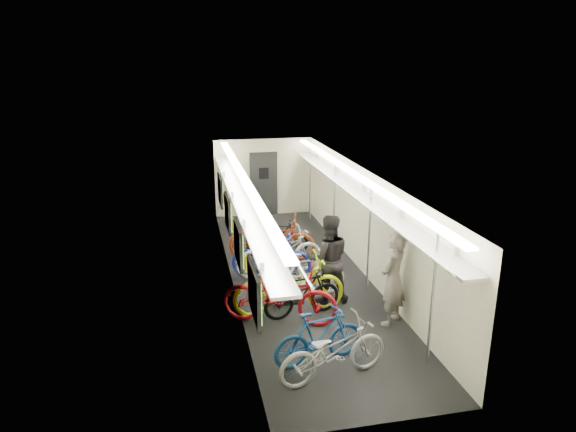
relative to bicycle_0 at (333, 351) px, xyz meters
name	(u,v)px	position (x,y,z in m)	size (l,w,h in m)	color
train_car_shell	(277,199)	(-0.01, 4.57, 1.18)	(10.00, 10.00, 10.00)	black
bicycle_0	(333,351)	(0.00, 0.00, 0.00)	(0.63, 1.82, 0.95)	#A4A4A9
bicycle_1	(319,337)	(-0.11, 0.45, -0.01)	(0.44, 1.56, 0.94)	navy
bicycle_2	(279,295)	(-0.48, 1.87, 0.09)	(0.75, 2.16, 1.13)	maroon
bicycle_3	(302,293)	(0.00, 2.06, -0.01)	(0.44, 1.55, 0.93)	black
bicycle_4	(289,286)	(-0.22, 2.22, 0.09)	(0.76, 2.17, 1.14)	#DBEE16
bicycle_5	(307,275)	(0.28, 2.79, 0.03)	(0.47, 1.68, 1.01)	white
bicycle_6	(280,252)	(-0.04, 4.10, 0.06)	(0.71, 2.03, 1.07)	silver
bicycle_7	(271,256)	(-0.28, 3.87, 0.06)	(0.51, 1.80, 1.08)	#1A2A9E
bicycle_8	(272,238)	(-0.07, 5.02, 0.08)	(0.74, 2.11, 1.11)	#9A2E10
bicycle_9	(277,238)	(0.11, 5.26, 0.00)	(0.44, 1.57, 0.94)	black
passenger_near	(393,279)	(1.55, 1.45, 0.41)	(0.64, 0.42, 1.77)	slate
passenger_mid	(328,259)	(0.64, 2.58, 0.44)	(0.89, 0.69, 1.83)	black
backpack	(397,240)	(2.00, 2.39, 0.80)	(0.26, 0.14, 0.38)	#A51C10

